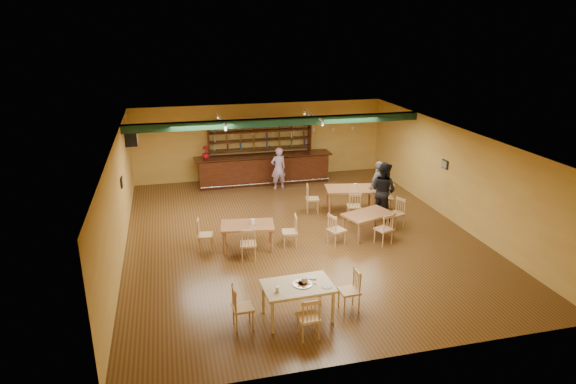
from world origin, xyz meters
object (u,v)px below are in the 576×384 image
object	(u,v)px
near_table	(298,301)
patron_bar	(278,168)
dining_table_b	(350,200)
dining_table_c	(248,236)
bar_counter	(264,169)
patron_right_a	(383,190)
dining_table_d	(367,225)

from	to	relation	value
near_table	patron_bar	size ratio (longest dim) A/B	0.91
dining_table_b	dining_table_c	bearing A→B (deg)	-140.15
bar_counter	patron_right_a	world-z (taller)	patron_right_a
near_table	patron_bar	world-z (taller)	patron_bar
dining_table_d	patron_bar	bearing A→B (deg)	88.65
dining_table_b	patron_right_a	distance (m)	1.25
dining_table_b	dining_table_c	xyz separation A→B (m)	(-3.80, -2.07, -0.04)
dining_table_c	near_table	bearing A→B (deg)	-74.65
patron_right_a	dining_table_d	bearing A→B (deg)	109.18
dining_table_d	near_table	bearing A→B (deg)	-149.41
patron_bar	patron_right_a	xyz separation A→B (m)	(2.61, -3.67, 0.12)
dining_table_d	near_table	size ratio (longest dim) A/B	0.97
dining_table_b	near_table	distance (m)	6.64
bar_counter	patron_bar	xyz separation A→B (m)	(0.40, -0.83, 0.24)
dining_table_c	patron_right_a	bearing A→B (deg)	23.52
dining_table_d	near_table	distance (m)	4.84
dining_table_d	patron_bar	size ratio (longest dim) A/B	0.88
dining_table_b	near_table	xyz separation A→B (m)	(-3.33, -5.74, -0.01)
dining_table_b	dining_table_c	size ratio (longest dim) A/B	1.11
dining_table_c	dining_table_d	distance (m)	3.58
patron_bar	dining_table_b	bearing A→B (deg)	113.34
dining_table_d	patron_bar	world-z (taller)	patron_bar
dining_table_c	dining_table_b	bearing A→B (deg)	36.67
bar_counter	patron_bar	size ratio (longest dim) A/B	3.31
patron_right_a	bar_counter	bearing A→B (deg)	2.27
dining_table_c	patron_bar	distance (m)	5.34
bar_counter	dining_table_b	distance (m)	4.31
dining_table_d	near_table	world-z (taller)	near_table
patron_bar	dining_table_c	bearing A→B (deg)	59.20
bar_counter	dining_table_d	distance (m)	6.08
near_table	dining_table_b	bearing A→B (deg)	57.38
dining_table_b	dining_table_c	world-z (taller)	dining_table_b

